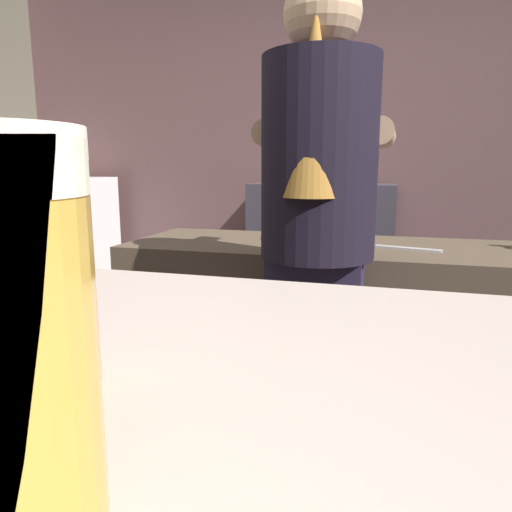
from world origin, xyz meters
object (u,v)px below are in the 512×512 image
chefs_knife (408,249)px  mini_fridge (67,251)px  bartender (317,232)px  pint_glass_near (16,264)px  mixing_bowl (292,234)px  bottle_olive_oil (357,169)px  bottle_vinegar (293,169)px

chefs_knife → mini_fridge: bearing=167.8°
bartender → pint_glass_near: 1.21m
mini_fridge → mixing_bowl: mini_fridge is taller
bottle_olive_oil → chefs_knife: bearing=-77.9°
chefs_knife → bottle_vinegar: bottle_vinegar is taller
bartender → pint_glass_near: size_ratio=12.14×
mini_fridge → pint_glass_near: bearing=-52.2°
mini_fridge → pint_glass_near: 3.61m
mini_fridge → mixing_bowl: bearing=-28.8°
bartender → bottle_olive_oil: (-0.01, 1.77, 0.18)m
bartender → mixing_bowl: bartender is taller
bartender → bottle_olive_oil: bearing=1.4°
bottle_olive_oil → pint_glass_near: bearing=-89.4°
chefs_knife → bartender: bearing=-110.4°
mini_fridge → pint_glass_near: size_ratio=7.89×
bartender → mixing_bowl: 0.57m
bartender → mixing_bowl: size_ratio=9.06×
mixing_bowl → pint_glass_near: 1.75m
bartender → mixing_bowl: (-0.18, 0.53, -0.08)m
chefs_knife → bottle_vinegar: 1.49m
mixing_bowl → bottle_olive_oil: bottle_olive_oil is taller
chefs_knife → bottle_olive_oil: (-0.29, 1.36, 0.28)m
pint_glass_near → bartender: bearing=90.9°
bartender → pint_glass_near: bartender is taller
bottle_olive_oil → bottle_vinegar: bearing=-169.2°
chefs_knife → bottle_vinegar: (-0.70, 1.28, 0.28)m
mini_fridge → mixing_bowl: 2.29m
mixing_bowl → pint_glass_near: pint_glass_near is taller
bartender → bottle_vinegar: bartender is taller
mini_fridge → chefs_knife: bearing=-26.3°
chefs_knife → pint_glass_near: (-0.26, -1.61, 0.25)m
bartender → bottle_olive_oil: 1.78m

